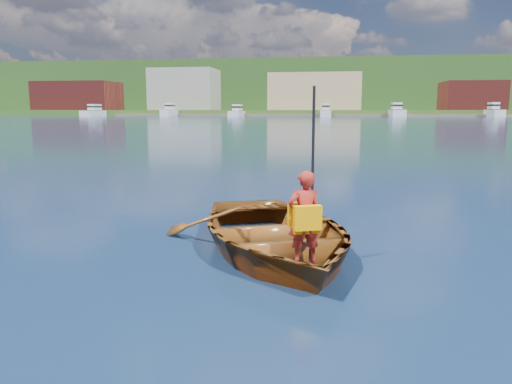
# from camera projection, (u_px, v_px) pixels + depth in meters

# --- Properties ---
(ground) EXTENTS (600.00, 600.00, 0.00)m
(ground) POSITION_uv_depth(u_px,v_px,m) (226.00, 262.00, 6.60)
(ground) COLOR #0D223F
(ground) RESTS_ON ground
(rowboat) EXTENTS (4.21, 4.86, 0.84)m
(rowboat) POSITION_uv_depth(u_px,v_px,m) (273.00, 233.00, 7.02)
(rowboat) COLOR brown
(rowboat) RESTS_ON ground
(child_paddler) EXTENTS (0.50, 0.44, 2.17)m
(child_paddler) POSITION_uv_depth(u_px,v_px,m) (305.00, 217.00, 6.12)
(child_paddler) COLOR #A12219
(child_paddler) RESTS_ON ground
(shoreline) EXTENTS (400.00, 140.00, 22.00)m
(shoreline) POSITION_uv_depth(u_px,v_px,m) (331.00, 92.00, 235.69)
(shoreline) COLOR #325120
(shoreline) RESTS_ON ground
(dock) EXTENTS (160.05, 6.96, 0.80)m
(dock) POSITION_uv_depth(u_px,v_px,m) (369.00, 115.00, 149.10)
(dock) COLOR brown
(dock) RESTS_ON ground
(waterfront_buildings) EXTENTS (202.00, 16.00, 14.00)m
(waterfront_buildings) POSITION_uv_depth(u_px,v_px,m) (307.00, 93.00, 167.43)
(waterfront_buildings) COLOR brown
(waterfront_buildings) RESTS_ON ground
(marina_yachts) EXTENTS (147.22, 13.69, 4.37)m
(marina_yachts) POSITION_uv_depth(u_px,v_px,m) (340.00, 112.00, 145.67)
(marina_yachts) COLOR silver
(marina_yachts) RESTS_ON ground
(hillside_trees) EXTENTS (307.91, 88.39, 25.70)m
(hillside_trees) POSITION_uv_depth(u_px,v_px,m) (303.00, 78.00, 233.10)
(hillside_trees) COLOR #382314
(hillside_trees) RESTS_ON ground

